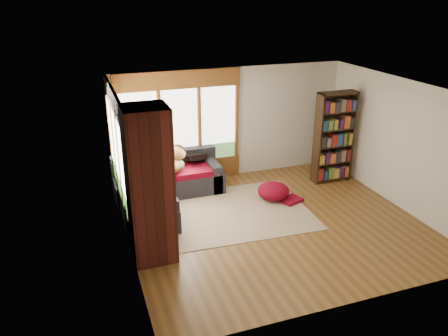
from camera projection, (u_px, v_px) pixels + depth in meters
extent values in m
plane|color=brown|center=(274.00, 223.00, 8.46)|extent=(5.50, 5.50, 0.00)
plane|color=white|center=(280.00, 90.00, 7.48)|extent=(5.50, 5.50, 0.00)
cube|color=silver|center=(230.00, 124.00, 10.15)|extent=(5.50, 0.04, 2.60)
cube|color=silver|center=(359.00, 225.00, 5.79)|extent=(5.50, 0.04, 2.60)
cube|color=silver|center=(125.00, 181.00, 7.13)|extent=(0.04, 5.00, 2.60)
cube|color=silver|center=(400.00, 144.00, 8.81)|extent=(0.04, 5.00, 2.60)
cube|color=brown|center=(180.00, 127.00, 9.74)|extent=(2.82, 0.10, 1.90)
cube|color=white|center=(180.00, 127.00, 9.74)|extent=(2.54, 0.09, 1.62)
cube|color=brown|center=(118.00, 153.00, 8.17)|extent=(0.10, 2.62, 1.90)
cube|color=white|center=(118.00, 153.00, 8.17)|extent=(0.09, 2.36, 1.62)
cube|color=gray|center=(113.00, 121.00, 8.75)|extent=(0.03, 0.72, 0.90)
cube|color=#471914|center=(150.00, 186.00, 6.93)|extent=(0.70, 0.70, 2.60)
cube|color=black|center=(167.00, 183.00, 9.67)|extent=(2.20, 0.90, 0.42)
cube|color=black|center=(163.00, 161.00, 9.83)|extent=(2.20, 0.20, 0.38)
cube|color=black|center=(210.00, 174.00, 9.94)|extent=(0.20, 0.90, 0.60)
cube|color=maroon|center=(163.00, 175.00, 9.43)|extent=(1.90, 0.66, 0.12)
cube|color=black|center=(143.00, 200.00, 8.91)|extent=(0.90, 2.20, 0.42)
cube|color=black|center=(124.00, 185.00, 8.65)|extent=(0.20, 2.20, 0.38)
cube|color=black|center=(151.00, 219.00, 8.00)|extent=(0.90, 0.20, 0.60)
cube|color=maroon|center=(151.00, 194.00, 8.54)|extent=(0.66, 1.20, 0.12)
cube|color=maroon|center=(143.00, 176.00, 9.36)|extent=(0.66, 0.66, 0.12)
cube|color=beige|center=(231.00, 212.00, 8.86)|extent=(3.20, 2.50, 0.01)
cube|color=black|center=(350.00, 136.00, 10.10)|extent=(0.04, 0.30, 2.11)
cube|color=black|center=(317.00, 140.00, 9.84)|extent=(0.04, 0.30, 2.11)
cube|color=black|center=(331.00, 136.00, 10.09)|extent=(0.91, 0.02, 2.11)
cube|color=black|center=(330.00, 177.00, 10.35)|extent=(0.83, 0.28, 0.03)
cube|color=black|center=(332.00, 162.00, 10.19)|extent=(0.83, 0.28, 0.03)
cube|color=black|center=(333.00, 145.00, 10.04)|extent=(0.83, 0.28, 0.03)
cube|color=black|center=(335.00, 129.00, 9.89)|extent=(0.83, 0.28, 0.03)
cube|color=black|center=(337.00, 111.00, 9.73)|extent=(0.83, 0.28, 0.03)
cube|color=black|center=(338.00, 94.00, 9.58)|extent=(0.83, 0.28, 0.03)
cube|color=#726659|center=(334.00, 138.00, 9.95)|extent=(0.79, 0.22, 1.95)
ellipsoid|color=maroon|center=(273.00, 190.00, 9.36)|extent=(0.85, 0.85, 0.37)
ellipsoid|color=brown|center=(167.00, 166.00, 9.18)|extent=(1.02, 0.88, 0.29)
sphere|color=brown|center=(178.00, 156.00, 9.34)|extent=(0.47, 0.47, 0.35)
cone|color=brown|center=(175.00, 150.00, 9.25)|extent=(0.17, 0.17, 0.15)
ellipsoid|color=black|center=(153.00, 187.00, 8.25)|extent=(0.67, 0.87, 0.26)
sphere|color=black|center=(153.00, 175.00, 8.46)|extent=(0.38, 0.38, 0.31)
cone|color=black|center=(153.00, 170.00, 8.36)|extent=(0.14, 0.14, 0.14)
cube|color=black|center=(194.00, 154.00, 9.87)|extent=(0.45, 0.12, 0.45)
cube|color=black|center=(168.00, 157.00, 9.68)|extent=(0.45, 0.12, 0.45)
cube|color=black|center=(129.00, 170.00, 9.00)|extent=(0.45, 0.12, 0.45)
cube|color=black|center=(137.00, 192.00, 8.04)|extent=(0.45, 0.12, 0.45)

